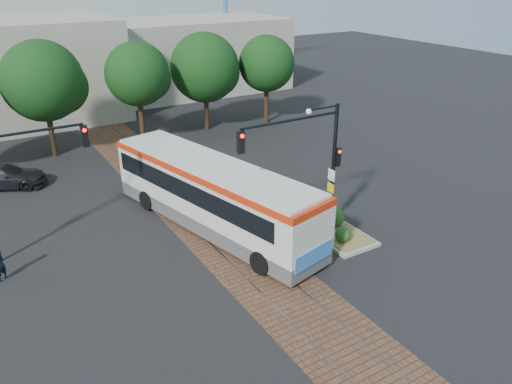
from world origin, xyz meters
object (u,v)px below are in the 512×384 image
traffic_island (326,222)px  parked_car (3,176)px  signal_pole_main (313,152)px  city_bus (212,192)px  signal_pole_left (6,177)px

traffic_island → parked_car: 18.84m
traffic_island → signal_pole_main: (-0.96, 0.09, 3.83)m
signal_pole_main → parked_car: (-11.97, 13.61, -3.47)m
city_bus → traffic_island: 5.79m
city_bus → signal_pole_main: size_ratio=2.15×
traffic_island → signal_pole_main: signal_pole_main is taller
city_bus → traffic_island: city_bus is taller
city_bus → parked_car: city_bus is taller
city_bus → parked_car: 13.55m
signal_pole_left → parked_car: bearing=88.3°
traffic_island → parked_car: (-12.93, 13.70, 0.36)m
signal_pole_main → signal_pole_left: signal_pole_main is taller
traffic_island → signal_pole_left: bearing=159.6°
city_bus → signal_pole_left: 8.92m
city_bus → parked_car: bearing=114.4°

